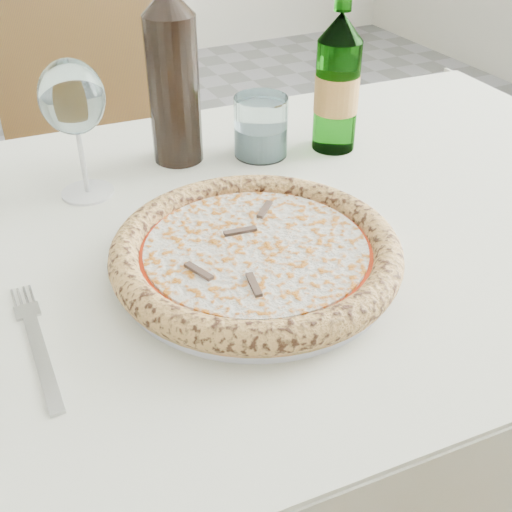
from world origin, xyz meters
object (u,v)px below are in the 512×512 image
(pizza, at_px, (256,251))
(wine_glass, at_px, (72,100))
(wine_bottle, at_px, (173,75))
(tumbler, at_px, (261,130))
(beer_bottle, at_px, (337,83))
(plate, at_px, (256,264))
(chair_far, at_px, (101,162))
(dining_table, at_px, (224,288))

(pizza, xyz_separation_m, wine_glass, (-0.13, 0.27, 0.11))
(pizza, distance_m, wine_bottle, 0.34)
(tumbler, bearing_deg, beer_bottle, -13.00)
(wine_bottle, bearing_deg, plate, -94.16)
(chair_far, xyz_separation_m, wine_bottle, (0.02, -0.51, 0.36))
(dining_table, relative_size, chair_far, 1.50)
(wine_glass, bearing_deg, chair_far, 76.40)
(wine_glass, relative_size, tumbler, 2.06)
(dining_table, bearing_deg, pizza, -90.00)
(wine_bottle, bearing_deg, chair_far, 92.46)
(chair_far, distance_m, wine_bottle, 0.62)
(wine_bottle, bearing_deg, wine_glass, -162.15)
(plate, distance_m, pizza, 0.02)
(beer_bottle, relative_size, wine_bottle, 0.85)
(chair_far, bearing_deg, beer_bottle, -65.68)
(tumbler, bearing_deg, wine_glass, -178.44)
(pizza, height_order, tumbler, tumbler)
(chair_far, height_order, beer_bottle, beer_bottle)
(plate, xyz_separation_m, pizza, (-0.00, 0.00, 0.02))
(plate, bearing_deg, chair_far, 89.88)
(dining_table, bearing_deg, plate, -90.00)
(plate, height_order, beer_bottle, beer_bottle)
(tumbler, height_order, wine_bottle, wine_bottle)
(dining_table, distance_m, tumbler, 0.27)
(pizza, relative_size, tumbler, 3.62)
(wine_glass, relative_size, wine_bottle, 0.62)
(pizza, bearing_deg, wine_bottle, 85.84)
(pizza, distance_m, tumbler, 0.32)
(dining_table, height_order, tumbler, tumbler)
(dining_table, distance_m, beer_bottle, 0.36)
(dining_table, xyz_separation_m, wine_glass, (-0.13, 0.17, 0.23))
(tumbler, bearing_deg, wine_bottle, 160.62)
(pizza, bearing_deg, beer_bottle, 43.95)
(dining_table, distance_m, wine_glass, 0.32)
(wine_glass, bearing_deg, wine_bottle, 17.85)
(wine_bottle, bearing_deg, dining_table, -96.02)
(pizza, bearing_deg, chair_far, 89.88)
(dining_table, xyz_separation_m, chair_far, (0.00, 0.73, -0.13))
(plate, height_order, wine_bottle, wine_bottle)
(chair_far, bearing_deg, tumbler, -75.36)
(chair_far, height_order, wine_glass, wine_glass)
(tumbler, relative_size, beer_bottle, 0.35)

